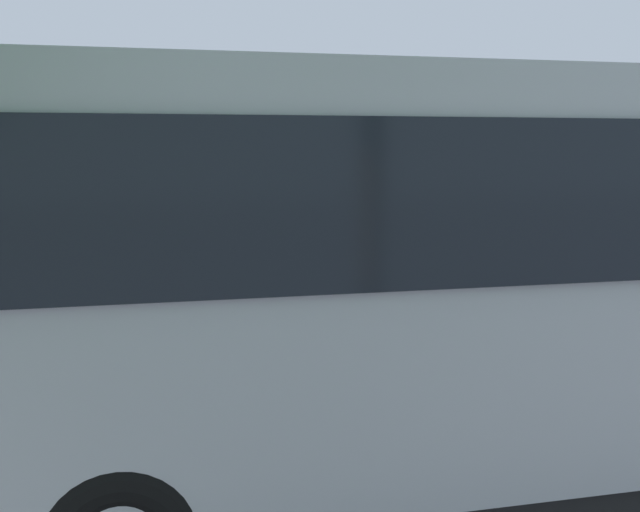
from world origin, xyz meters
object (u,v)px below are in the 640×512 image
object	(u,v)px
spectator_left	(450,281)
spectator_centre	(343,288)
spectator_far_left	(545,288)
tour_bus	(561,282)
traffic_cone	(269,272)
spectator_right	(237,302)
stunt_motorcycle	(180,260)
parked_motorcycle_silver	(121,366)
parked_motorcycle_dark	(373,351)

from	to	relation	value
spectator_left	spectator_centre	bearing A→B (deg)	3.43
spectator_left	spectator_far_left	bearing A→B (deg)	163.14
tour_bus	traffic_cone	xyz separation A→B (m)	(1.22, -8.63, -1.34)
spectator_right	stunt_motorcycle	distance (m)	5.87
spectator_left	traffic_cone	xyz separation A→B (m)	(1.49, -5.62, -0.79)
spectator_left	spectator_centre	distance (m)	1.39
spectator_centre	traffic_cone	size ratio (longest dim) A/B	2.87
parked_motorcycle_silver	stunt_motorcycle	xyz separation A→B (m)	(-0.72, -6.33, 0.13)
parked_motorcycle_dark	stunt_motorcycle	size ratio (longest dim) A/B	1.01
spectator_centre	spectator_right	size ratio (longest dim) A/B	1.06
spectator_left	tour_bus	bearing A→B (deg)	84.94
spectator_right	parked_motorcycle_silver	size ratio (longest dim) A/B	0.83
spectator_far_left	traffic_cone	size ratio (longest dim) A/B	2.76
spectator_far_left	spectator_left	distance (m)	1.15
tour_bus	stunt_motorcycle	size ratio (longest dim) A/B	4.93
spectator_centre	parked_motorcycle_dark	xyz separation A→B (m)	(-0.18, 0.67, -0.60)
parked_motorcycle_silver	spectator_far_left	bearing A→B (deg)	-175.29
spectator_left	parked_motorcycle_dark	world-z (taller)	spectator_left
spectator_right	traffic_cone	size ratio (longest dim) A/B	2.69
traffic_cone	stunt_motorcycle	bearing A→B (deg)	1.29
spectator_left	spectator_right	distance (m)	2.68
tour_bus	spectator_far_left	size ratio (longest dim) A/B	5.78
stunt_motorcycle	parked_motorcycle_dark	bearing A→B (deg)	107.58
spectator_right	spectator_left	bearing A→B (deg)	-174.85
spectator_centre	stunt_motorcycle	world-z (taller)	spectator_centre
spectator_centre	traffic_cone	distance (m)	5.76
spectator_centre	parked_motorcycle_silver	size ratio (longest dim) A/B	0.88
parked_motorcycle_silver	stunt_motorcycle	size ratio (longest dim) A/B	1.00
tour_bus	spectator_centre	distance (m)	3.18
stunt_motorcycle	traffic_cone	bearing A→B (deg)	-178.71
tour_bus	parked_motorcycle_silver	world-z (taller)	tour_bus
spectator_far_left	parked_motorcycle_dark	world-z (taller)	spectator_far_left
spectator_centre	stunt_motorcycle	xyz separation A→B (m)	(1.83, -5.67, -0.47)
spectator_centre	traffic_cone	xyz separation A→B (m)	(0.11, -5.71, -0.78)
spectator_far_left	spectator_right	xyz separation A→B (m)	(3.77, -0.09, -0.03)
tour_bus	spectator_far_left	xyz separation A→B (m)	(-1.37, -2.67, -0.61)
stunt_motorcycle	traffic_cone	world-z (taller)	stunt_motorcycle
parked_motorcycle_silver	stunt_motorcycle	bearing A→B (deg)	-96.51
spectator_left	traffic_cone	world-z (taller)	spectator_left
traffic_cone	parked_motorcycle_silver	bearing A→B (deg)	69.02
traffic_cone	spectator_left	bearing A→B (deg)	104.84
spectator_far_left	traffic_cone	xyz separation A→B (m)	(2.59, -5.96, -0.73)
parked_motorcycle_silver	parked_motorcycle_dark	xyz separation A→B (m)	(-2.73, 0.01, 0.00)
tour_bus	parked_motorcycle_silver	bearing A→B (deg)	-31.57
spectator_left	stunt_motorcycle	bearing A→B (deg)	-60.10
spectator_centre	traffic_cone	world-z (taller)	spectator_centre
spectator_centre	parked_motorcycle_dark	bearing A→B (deg)	105.19
spectator_centre	spectator_right	bearing A→B (deg)	6.99
tour_bus	parked_motorcycle_dark	world-z (taller)	tour_bus
spectator_far_left	spectator_left	size ratio (longest dim) A/B	0.95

